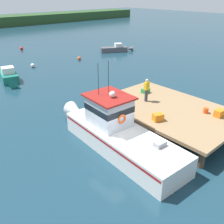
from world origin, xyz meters
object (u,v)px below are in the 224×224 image
(main_fishing_boat, at_px, (116,131))
(deckhand_by_the_boat, at_px, (147,90))
(moored_boat_mid_harbor, at_px, (8,75))
(moored_boat_far_right, at_px, (116,49))
(bait_bucket, at_px, (206,110))
(mooring_buoy_outer, at_px, (33,65))
(mooring_buoy_channel_marker, at_px, (22,48))
(crate_stack_near_edge, at_px, (219,113))
(crate_single_by_cleat, at_px, (145,91))
(crate_single_far, at_px, (158,117))
(mooring_buoy_inshore, at_px, (79,58))

(main_fishing_boat, bearing_deg, deckhand_by_the_boat, 19.34)
(deckhand_by_the_boat, bearing_deg, moored_boat_mid_harbor, 105.78)
(main_fishing_boat, bearing_deg, moored_boat_far_right, 47.48)
(bait_bucket, height_order, moored_boat_mid_harbor, bait_bucket)
(mooring_buoy_outer, distance_m, mooring_buoy_channel_marker, 10.84)
(crate_stack_near_edge, xyz_separation_m, crate_single_by_cleat, (-0.37, 5.71, -0.06))
(crate_single_by_cleat, height_order, moored_boat_far_right, crate_single_by_cleat)
(mooring_buoy_channel_marker, bearing_deg, moored_boat_far_right, -46.53)
(crate_stack_near_edge, bearing_deg, moored_boat_far_right, 62.47)
(crate_single_far, xyz_separation_m, mooring_buoy_inshore, (7.65, 19.28, -1.19))
(mooring_buoy_outer, bearing_deg, mooring_buoy_channel_marker, 73.21)
(crate_single_by_cleat, bearing_deg, moored_boat_far_right, 53.94)
(crate_single_far, bearing_deg, crate_single_by_cleat, 50.74)
(crate_single_far, relative_size, bait_bucket, 1.76)
(main_fishing_boat, xyz_separation_m, crate_single_by_cleat, (5.42, 2.58, 0.36))
(moored_boat_mid_harbor, relative_size, mooring_buoy_channel_marker, 11.61)
(bait_bucket, bearing_deg, mooring_buoy_outer, 94.47)
(main_fishing_boat, distance_m, mooring_buoy_inshore, 20.97)
(mooring_buoy_outer, bearing_deg, moored_boat_far_right, -1.21)
(crate_single_far, height_order, deckhand_by_the_boat, deckhand_by_the_boat)
(mooring_buoy_outer, bearing_deg, crate_stack_near_edge, -85.29)
(mooring_buoy_inshore, bearing_deg, moored_boat_far_right, 3.55)
(main_fishing_boat, bearing_deg, moored_boat_mid_harbor, 89.88)
(deckhand_by_the_boat, relative_size, mooring_buoy_channel_marker, 3.29)
(main_fishing_boat, xyz_separation_m, bait_bucket, (5.63, -2.34, 0.36))
(main_fishing_boat, height_order, moored_boat_far_right, main_fishing_boat)
(mooring_buoy_inshore, bearing_deg, crate_single_far, -111.65)
(main_fishing_boat, relative_size, moored_boat_mid_harbor, 1.72)
(mooring_buoy_channel_marker, bearing_deg, mooring_buoy_inshore, -74.46)
(crate_single_by_cleat, bearing_deg, bait_bucket, -87.51)
(moored_boat_mid_harbor, height_order, mooring_buoy_channel_marker, moored_boat_mid_harbor)
(bait_bucket, relative_size, mooring_buoy_outer, 0.69)
(mooring_buoy_inshore, bearing_deg, deckhand_by_the_boat, -109.48)
(moored_boat_mid_harbor, bearing_deg, crate_single_far, -81.78)
(moored_boat_far_right, height_order, mooring_buoy_channel_marker, moored_boat_far_right)
(mooring_buoy_channel_marker, bearing_deg, crate_single_by_cleat, -93.57)
(main_fishing_boat, bearing_deg, bait_bucket, -22.53)
(main_fishing_boat, height_order, bait_bucket, main_fishing_boat)
(main_fishing_boat, xyz_separation_m, crate_stack_near_edge, (5.79, -3.13, 0.42))
(mooring_buoy_outer, bearing_deg, moored_boat_mid_harbor, -145.31)
(crate_single_by_cleat, bearing_deg, mooring_buoy_channel_marker, 86.43)
(deckhand_by_the_boat, height_order, mooring_buoy_outer, deckhand_by_the_boat)
(crate_stack_near_edge, height_order, mooring_buoy_channel_marker, crate_stack_near_edge)
(crate_single_far, height_order, mooring_buoy_outer, crate_single_far)
(deckhand_by_the_boat, bearing_deg, crate_single_by_cleat, 42.56)
(crate_single_far, bearing_deg, mooring_buoy_inshore, 68.35)
(moored_boat_mid_harbor, height_order, moored_boat_far_right, moored_boat_mid_harbor)
(crate_stack_near_edge, xyz_separation_m, bait_bucket, (-0.16, 0.80, -0.05))
(crate_single_by_cleat, xyz_separation_m, deckhand_by_the_boat, (-1.19, -1.10, 0.69))
(bait_bucket, xyz_separation_m, mooring_buoy_inshore, (4.55, 20.65, -1.14))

